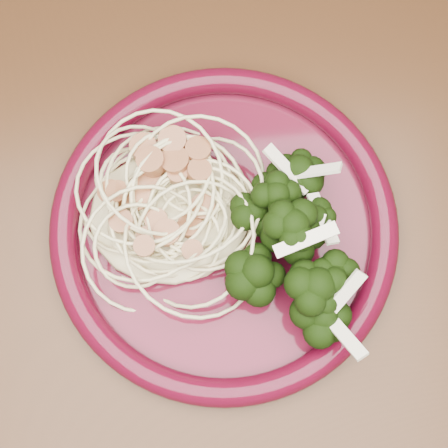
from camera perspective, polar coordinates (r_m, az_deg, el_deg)
dining_table at (r=0.59m, az=7.23°, el=-9.16°), size 1.20×0.80×0.75m
dinner_plate at (r=0.49m, az=0.00°, el=-0.29°), size 0.35×0.35×0.02m
spaghetti_pile at (r=0.49m, az=-5.03°, el=1.12°), size 0.16×0.15×0.03m
scallop_cluster at (r=0.46m, az=-5.38°, el=2.28°), size 0.14×0.14×0.04m
broccoli_pile at (r=0.47m, az=6.34°, el=-1.05°), size 0.13×0.17×0.05m
onion_garnish at (r=0.44m, az=6.77°, el=-0.08°), size 0.09×0.11×0.05m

